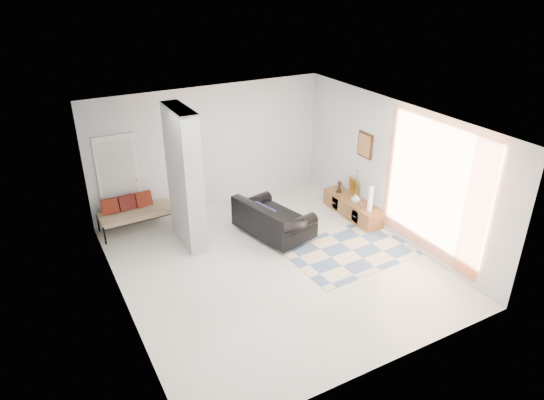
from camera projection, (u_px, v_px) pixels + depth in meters
floor at (274, 264)px, 9.20m from camera, size 6.00×6.00×0.00m
ceiling at (274, 122)px, 7.98m from camera, size 6.00×6.00×0.00m
wall_back at (210, 148)px, 10.96m from camera, size 6.00×0.00×6.00m
wall_front at (386, 287)px, 6.22m from camera, size 6.00×0.00×6.00m
wall_left at (117, 235)px, 7.41m from camera, size 0.00×6.00×6.00m
wall_right at (393, 170)px, 9.77m from camera, size 0.00×6.00×6.00m
partition_column at (185, 178)px, 9.38m from camera, size 0.35×1.20×2.80m
hallway_door at (119, 181)px, 10.19m from camera, size 0.85×0.06×2.04m
curtain at (433, 189)px, 8.81m from camera, size 0.00×2.55×2.55m
wall_art at (365, 145)px, 10.36m from camera, size 0.04×0.45×0.55m
media_console at (353, 207)px, 10.91m from camera, size 0.45×1.67×0.80m
loveseat at (271, 220)px, 10.04m from camera, size 1.33×1.83×0.76m
daybed at (135, 211)px, 10.27m from camera, size 1.56×0.68×0.77m
area_rug at (352, 250)px, 9.64m from camera, size 2.57×1.78×0.01m
cylinder_lamp at (370, 199)px, 10.23m from camera, size 0.10×0.10×0.55m
bronze_figurine at (339, 187)px, 11.12m from camera, size 0.16×0.16×0.27m
vase at (356, 198)px, 10.65m from camera, size 0.20×0.20×0.21m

